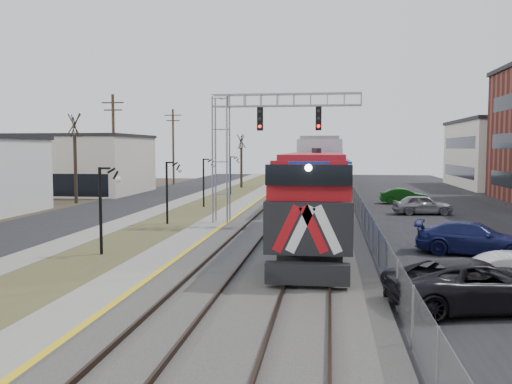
# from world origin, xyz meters

# --- Properties ---
(street_west) EXTENTS (7.00, 120.00, 0.04)m
(street_west) POSITION_xyz_m (-11.50, 35.00, 0.02)
(street_west) COLOR black
(street_west) RESTS_ON ground
(sidewalk) EXTENTS (2.00, 120.00, 0.08)m
(sidewalk) POSITION_xyz_m (-7.00, 35.00, 0.04)
(sidewalk) COLOR gray
(sidewalk) RESTS_ON ground
(grass_median) EXTENTS (4.00, 120.00, 0.06)m
(grass_median) POSITION_xyz_m (-4.00, 35.00, 0.03)
(grass_median) COLOR #4B4D29
(grass_median) RESTS_ON ground
(platform) EXTENTS (2.00, 120.00, 0.24)m
(platform) POSITION_xyz_m (-1.00, 35.00, 0.12)
(platform) COLOR gray
(platform) RESTS_ON ground
(ballast_bed) EXTENTS (8.00, 120.00, 0.20)m
(ballast_bed) POSITION_xyz_m (4.00, 35.00, 0.10)
(ballast_bed) COLOR #595651
(ballast_bed) RESTS_ON ground
(parking_lot) EXTENTS (16.00, 120.00, 0.04)m
(parking_lot) POSITION_xyz_m (16.00, 35.00, 0.02)
(parking_lot) COLOR black
(parking_lot) RESTS_ON ground
(platform_edge) EXTENTS (0.24, 120.00, 0.01)m
(platform_edge) POSITION_xyz_m (-0.12, 35.00, 0.24)
(platform_edge) COLOR gold
(platform_edge) RESTS_ON platform
(track_near) EXTENTS (1.58, 120.00, 0.15)m
(track_near) POSITION_xyz_m (2.00, 35.00, 0.28)
(track_near) COLOR #2D2119
(track_near) RESTS_ON ballast_bed
(track_far) EXTENTS (1.58, 120.00, 0.15)m
(track_far) POSITION_xyz_m (5.50, 35.00, 0.28)
(track_far) COLOR #2D2119
(track_far) RESTS_ON ballast_bed
(train) EXTENTS (3.00, 85.85, 5.33)m
(train) POSITION_xyz_m (5.50, 57.14, 2.92)
(train) COLOR #143BAA
(train) RESTS_ON ground
(signal_gantry) EXTENTS (9.00, 1.07, 8.15)m
(signal_gantry) POSITION_xyz_m (1.22, 27.99, 5.59)
(signal_gantry) COLOR gray
(signal_gantry) RESTS_ON ground
(lampposts) EXTENTS (0.14, 62.14, 4.00)m
(lampposts) POSITION_xyz_m (-4.00, 18.29, 2.00)
(lampposts) COLOR black
(lampposts) RESTS_ON ground
(fence) EXTENTS (0.04, 120.00, 1.60)m
(fence) POSITION_xyz_m (8.20, 35.00, 0.80)
(fence) COLOR gray
(fence) RESTS_ON ground
(bare_trees) EXTENTS (12.30, 42.30, 5.95)m
(bare_trees) POSITION_xyz_m (-12.66, 38.91, 2.70)
(bare_trees) COLOR #382D23
(bare_trees) RESTS_ON ground
(car_lot_c) EXTENTS (5.87, 3.73, 1.51)m
(car_lot_c) POSITION_xyz_m (10.60, 11.56, 0.75)
(car_lot_c) COLOR black
(car_lot_c) RESTS_ON ground
(car_lot_d) EXTENTS (5.44, 3.21, 1.48)m
(car_lot_d) POSITION_xyz_m (12.68, 20.32, 0.74)
(car_lot_d) COLOR #161C4F
(car_lot_d) RESTS_ON ground
(car_lot_e) EXTENTS (4.35, 2.12, 1.43)m
(car_lot_e) POSITION_xyz_m (12.90, 35.42, 0.72)
(car_lot_e) COLOR gray
(car_lot_e) RESTS_ON ground
(car_lot_f) EXTENTS (4.08, 1.49, 1.33)m
(car_lot_f) POSITION_xyz_m (12.57, 42.97, 0.67)
(car_lot_f) COLOR #0C3F0D
(car_lot_f) RESTS_ON ground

